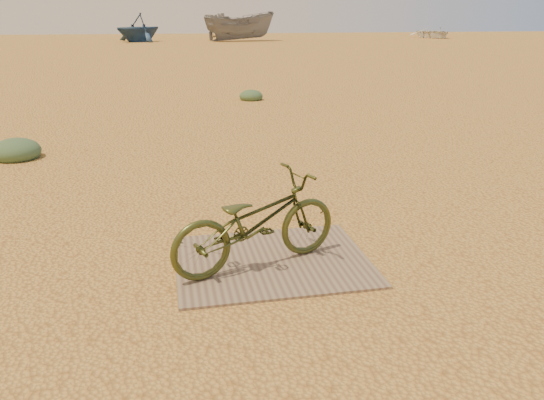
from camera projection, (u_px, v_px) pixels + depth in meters
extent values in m
plane|color=gold|center=(208.00, 279.00, 4.19)|extent=(120.00, 120.00, 0.00)
cube|color=#857358|center=(272.00, 261.00, 4.48)|extent=(1.61, 1.29, 0.02)
imported|color=#3F471E|center=(256.00, 222.00, 4.25)|extent=(1.56, 0.96, 0.77)
imported|color=navy|center=(138.00, 27.00, 41.16)|extent=(5.42, 5.38, 2.16)
imported|color=slate|center=(240.00, 26.00, 42.29)|extent=(6.16, 3.19, 2.27)
imported|color=silver|center=(434.00, 33.00, 48.37)|extent=(3.33, 4.63, 0.95)
ellipsoid|color=#4C6D47|center=(17.00, 158.00, 7.73)|extent=(0.69, 0.69, 0.38)
ellipsoid|color=#4C6D47|center=(251.00, 100.00, 13.06)|extent=(0.58, 0.58, 0.32)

